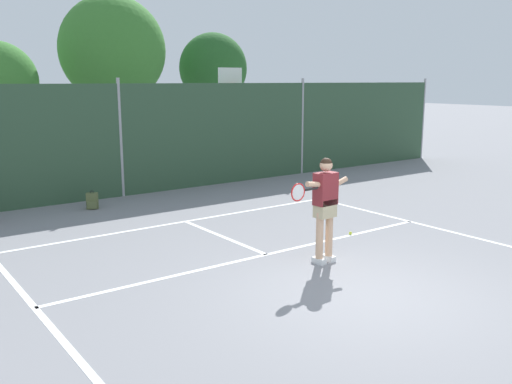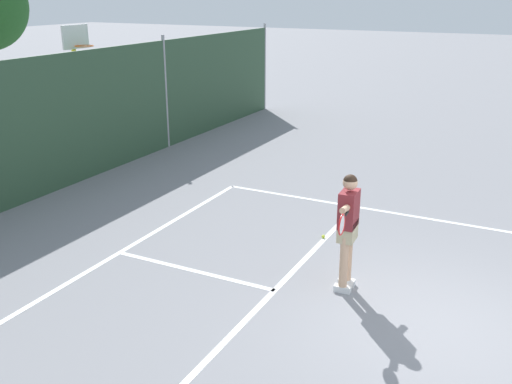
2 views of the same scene
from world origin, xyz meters
The scene contains 7 objects.
ground_plane centered at (0.00, 0.00, 0.00)m, with size 120.00×120.00×0.00m, color gray.
court_markings centered at (0.00, 0.65, 0.00)m, with size 8.30×11.10×0.01m.
chainlink_fence centered at (0.00, 9.00, 1.53)m, with size 26.09×0.09×3.21m.
basketball_hoop centered at (4.41, 10.28, 2.31)m, with size 0.90×0.67×3.55m.
tennis_player centered at (0.55, 1.53, 1.11)m, with size 1.43×0.30×1.85m.
tennis_ball centered at (2.23, 2.51, 0.03)m, with size 0.07×0.07×0.07m, color #CCE033.
backpack_olive centered at (-1.24, 7.98, 0.19)m, with size 0.33×0.33×0.46m.
Camera 1 is at (-5.92, -5.26, 3.15)m, focal length 38.90 mm.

